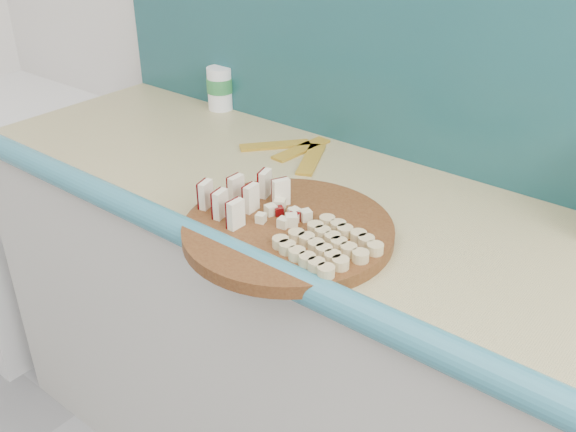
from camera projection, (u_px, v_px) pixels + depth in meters
The scene contains 9 objects.
kitchen_counter at pixel (375, 383), 1.54m from camera, with size 2.20×0.63×0.91m.
backsplash at pixel (467, 67), 1.39m from camera, with size 2.20×0.02×0.50m, color teal.
porcelain_fixture at pixel (21, 209), 2.41m from camera, with size 0.70×0.72×0.84m.
cutting_board at pixel (288, 231), 1.25m from camera, with size 0.41×0.41×0.03m, color #45220E.
apple_wedges at pixel (242, 196), 1.29m from camera, with size 0.14×0.17×0.06m.
apple_chunks at pixel (279, 215), 1.25m from camera, with size 0.06×0.07×0.02m.
banana_slices at pixel (327, 245), 1.16m from camera, with size 0.18×0.18×0.02m.
canister at pixel (220, 87), 1.86m from camera, with size 0.08×0.08×0.12m.
banana_peel at pixel (296, 151), 1.61m from camera, with size 0.25×0.22×0.01m.
Camera 1 is at (0.65, 0.48, 1.56)m, focal length 40.00 mm.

